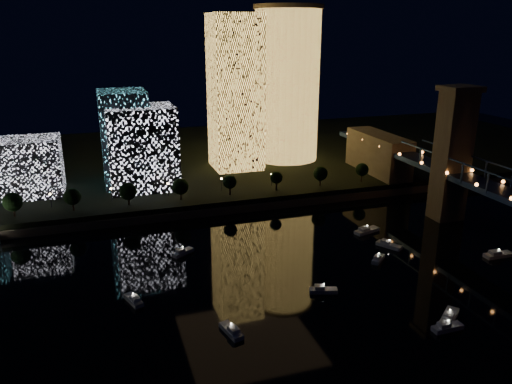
# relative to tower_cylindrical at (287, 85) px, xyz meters

# --- Properties ---
(ground) EXTENTS (520.00, 520.00, 0.00)m
(ground) POSITION_rel_tower_cylindrical_xyz_m (-33.66, -138.18, -42.77)
(ground) COLOR black
(ground) RESTS_ON ground
(far_bank) EXTENTS (420.00, 160.00, 5.00)m
(far_bank) POSITION_rel_tower_cylindrical_xyz_m (-33.66, 21.82, -40.27)
(far_bank) COLOR black
(far_bank) RESTS_ON ground
(seawall) EXTENTS (420.00, 6.00, 3.00)m
(seawall) POSITION_rel_tower_cylindrical_xyz_m (-33.66, -56.18, -41.27)
(seawall) COLOR #6B5E4C
(seawall) RESTS_ON ground
(tower_cylindrical) EXTENTS (34.00, 34.00, 75.29)m
(tower_cylindrical) POSITION_rel_tower_cylindrical_xyz_m (0.00, 0.00, 0.00)
(tower_cylindrical) COLOR gold
(tower_cylindrical) RESTS_ON far_bank
(tower_rectangular) EXTENTS (22.34, 22.34, 71.09)m
(tower_rectangular) POSITION_rel_tower_cylindrical_xyz_m (-29.40, -8.92, -2.22)
(tower_rectangular) COLOR gold
(tower_rectangular) RESTS_ON far_bank
(midrise_blocks) EXTENTS (92.21, 35.19, 39.70)m
(midrise_blocks) POSITION_rel_tower_cylindrical_xyz_m (-96.72, -22.28, -21.35)
(midrise_blocks) COLOR white
(midrise_blocks) RESTS_ON far_bank
(motorboats) EXTENTS (132.46, 70.27, 2.78)m
(motorboats) POSITION_rel_tower_cylindrical_xyz_m (-31.98, -123.14, -41.96)
(motorboats) COLOR silver
(motorboats) RESTS_ON ground
(esplanade_trees) EXTENTS (166.02, 6.84, 8.92)m
(esplanade_trees) POSITION_rel_tower_cylindrical_xyz_m (-71.39, -50.18, -32.30)
(esplanade_trees) COLOR black
(esplanade_trees) RESTS_ON far_bank
(street_lamps) EXTENTS (132.70, 0.70, 5.65)m
(street_lamps) POSITION_rel_tower_cylindrical_xyz_m (-67.66, -44.18, -33.75)
(street_lamps) COLOR black
(street_lamps) RESTS_ON far_bank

